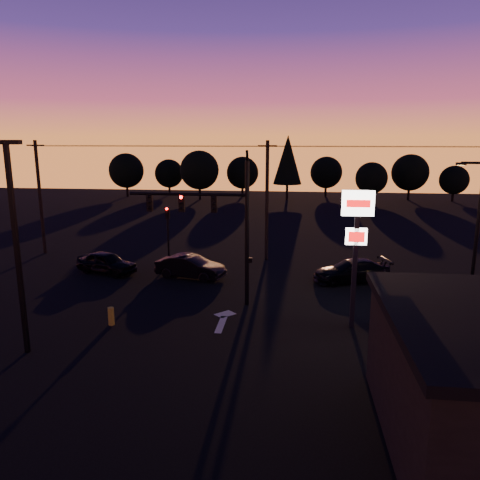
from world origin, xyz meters
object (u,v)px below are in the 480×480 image
object	(u,v)px
traffic_signal_mast	(218,218)
pylon_sign	(357,230)
car_left	(107,262)
streetlight	(476,227)
car_mid	(190,267)
parking_lot_light	(15,235)
secondary_signal	(168,227)
suv_parked	(469,342)
bollard	(111,316)
car_right	(351,271)

from	to	relation	value
traffic_signal_mast	pylon_sign	bearing A→B (deg)	-19.36
car_left	pylon_sign	bearing A→B (deg)	-96.85
traffic_signal_mast	streetlight	distance (m)	14.10
traffic_signal_mast	car_mid	bearing A→B (deg)	119.56
pylon_sign	car_left	bearing A→B (deg)	154.17
parking_lot_light	pylon_sign	world-z (taller)	parking_lot_light
traffic_signal_mast	car_mid	distance (m)	6.84
pylon_sign	traffic_signal_mast	bearing A→B (deg)	160.64
car_left	traffic_signal_mast	bearing A→B (deg)	-101.67
secondary_signal	parking_lot_light	world-z (taller)	parking_lot_light
traffic_signal_mast	car_mid	xyz separation A→B (m)	(-2.67, 4.71, -4.17)
suv_parked	car_left	bearing A→B (deg)	141.41
car_mid	suv_parked	bearing A→B (deg)	-110.62
car_mid	streetlight	bearing A→B (deg)	-86.95
bollard	suv_parked	xyz separation A→B (m)	(16.60, -1.55, 0.17)
secondary_signal	pylon_sign	distance (m)	15.75
bollard	car_left	world-z (taller)	car_left
bollard	car_left	xyz separation A→B (m)	(-3.80, 8.79, 0.29)
parking_lot_light	streetlight	world-z (taller)	parking_lot_light
car_right	suv_parked	bearing A→B (deg)	3.18
traffic_signal_mast	parking_lot_light	world-z (taller)	parking_lot_light
pylon_sign	streetlight	world-z (taller)	streetlight
car_mid	suv_parked	xyz separation A→B (m)	(14.39, -9.91, -0.14)
streetlight	car_left	world-z (taller)	streetlight
car_right	bollard	bearing A→B (deg)	-73.00
car_left	suv_parked	bearing A→B (deg)	-97.90
traffic_signal_mast	secondary_signal	distance (m)	9.19
secondary_signal	bollard	xyz separation A→B (m)	(0.02, -11.14, -2.41)
car_left	car_mid	bearing A→B (deg)	-75.13
streetlight	suv_parked	world-z (taller)	streetlight
bollard	car_mid	bearing A→B (deg)	75.20
car_mid	suv_parked	size ratio (longest dim) A/B	1.03
streetlight	car_right	xyz separation A→B (m)	(-6.07, 3.52, -3.69)
streetlight	pylon_sign	bearing A→B (deg)	-149.92
parking_lot_light	bollard	size ratio (longest dim) A/B	10.04
secondary_signal	car_left	size ratio (longest dim) A/B	1.00
bollard	car_mid	world-z (taller)	car_mid
bollard	pylon_sign	bearing A→B (deg)	5.49
streetlight	car_left	xyz separation A→B (m)	(-22.69, 3.64, -3.68)
car_mid	suv_parked	world-z (taller)	car_mid
traffic_signal_mast	car_left	world-z (taller)	traffic_signal_mast
pylon_sign	secondary_signal	bearing A→B (deg)	140.23
pylon_sign	suv_parked	distance (m)	6.85
bollard	suv_parked	bearing A→B (deg)	-5.33
traffic_signal_mast	car_right	world-z (taller)	traffic_signal_mast
car_left	car_right	distance (m)	16.62
pylon_sign	streetlight	bearing A→B (deg)	30.08
parking_lot_light	car_left	xyz separation A→B (m)	(-1.28, 12.14, -4.53)
suv_parked	bollard	bearing A→B (deg)	162.96
pylon_sign	streetlight	size ratio (longest dim) A/B	0.85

